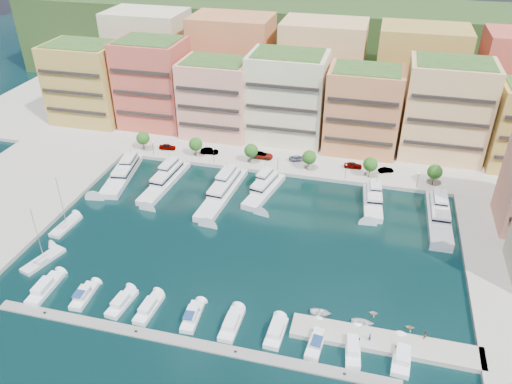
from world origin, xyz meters
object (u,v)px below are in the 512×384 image
tree_1 (196,144)px  sailboat_0 (43,261)px  cruiser_5 (232,324)px  cruiser_2 (122,303)px  yacht_2 (223,190)px  tree_2 (251,151)px  tender_0 (321,313)px  cruiser_7 (317,341)px  car_0 (167,147)px  car_3 (298,158)px  lamppost_2 (278,161)px  cruiser_9 (402,357)px  tree_4 (370,164)px  lamppost_0 (153,146)px  tree_5 (435,172)px  person_0 (370,337)px  yacht_6 (439,215)px  lamppost_4 (418,177)px  car_5 (386,170)px  tree_0 (143,138)px  tender_3 (410,327)px  lamppost_3 (346,169)px  car_4 (353,165)px  tree_3 (309,157)px  yacht_3 (265,188)px  yacht_5 (373,200)px  cruiser_8 (353,348)px  sailboat_1 (66,226)px  lamppost_1 (214,153)px  cruiser_6 (276,333)px  cruiser_0 (45,288)px  yacht_0 (123,173)px  car_1 (209,151)px  yacht_1 (166,180)px  cruiser_1 (84,296)px  tender_2 (363,323)px  cruiser_4 (192,317)px  cruiser_3 (149,308)px

tree_1 → sailboat_0: size_ratio=0.43×
cruiser_5 → cruiser_2: bearing=180.0°
yacht_2 → tree_2: bearing=79.5°
tender_0 → cruiser_7: bearing=178.6°
cruiser_7 → car_0: (-52.34, 60.07, 1.25)m
car_0 → car_3: (37.80, 2.48, -0.11)m
lamppost_2 → cruiser_9: lamppost_2 is taller
tree_4 → lamppost_0: size_ratio=1.35×
tree_5 → person_0: tree_5 is taller
yacht_6 → cruiser_7: (-22.05, -43.83, -0.64)m
lamppost_4 → car_3: lamppost_4 is taller
cruiser_7 → car_5: car_5 is taller
sailboat_0 → tree_0: bearing=91.0°
yacht_6 → tender_3: size_ratio=12.67×
yacht_2 → lamppost_3: bearing=25.3°
cruiser_9 → car_5: car_5 is taller
tree_0 → car_4: bearing=3.8°
cruiser_9 → yacht_2: bearing=136.1°
tree_3 → car_5: tree_3 is taller
yacht_3 → yacht_5: 26.73m
tree_0 → lamppost_3: 58.05m
cruiser_8 → sailboat_1: bearing=163.6°
lamppost_1 → cruiser_6: lamppost_1 is taller
lamppost_2 → car_4: size_ratio=0.88×
lamppost_3 → yacht_3: 21.86m
cruiser_0 → cruiser_2: bearing=0.1°
sailboat_1 → tree_2: bearing=49.1°
yacht_0 → car_1: bearing=41.8°
lamppost_1 → lamppost_4: same height
yacht_1 → tree_0: bearing=131.3°
cruiser_0 → cruiser_1: size_ratio=1.25×
yacht_0 → tender_2: bearing=-29.9°
lamppost_0 → car_4: (55.49, 6.27, -2.01)m
yacht_5 → tree_2: bearing=161.1°
cruiser_4 → cruiser_9: bearing=0.0°
tree_4 → lamppost_1: tree_4 is taller
tree_0 → sailboat_0: (0.90, -50.60, -4.43)m
cruiser_0 → car_4: car_4 is taller
tree_1 → car_0: size_ratio=1.18×
car_0 → yacht_0: bearing=151.8°
cruiser_3 → car_3: bearing=75.4°
lamppost_2 → car_1: (-20.93, 4.71, -2.01)m
yacht_2 → cruiser_0: (-22.65, -42.08, -0.66)m
yacht_2 → car_3: 25.48m
cruiser_5 → tender_2: 23.14m
yacht_5 → tender_0: (-7.13, -39.76, -0.80)m
lamppost_4 → yacht_0: size_ratio=0.19×
yacht_3 → cruiser_0: (-32.52, -45.48, -0.66)m
yacht_3 → cruiser_5: (4.82, -45.47, -0.66)m
cruiser_3 → sailboat_0: (-27.08, 7.49, -0.24)m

